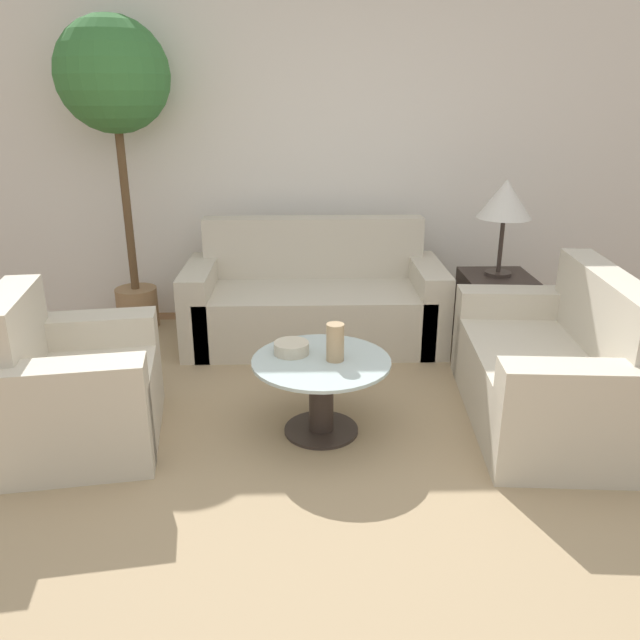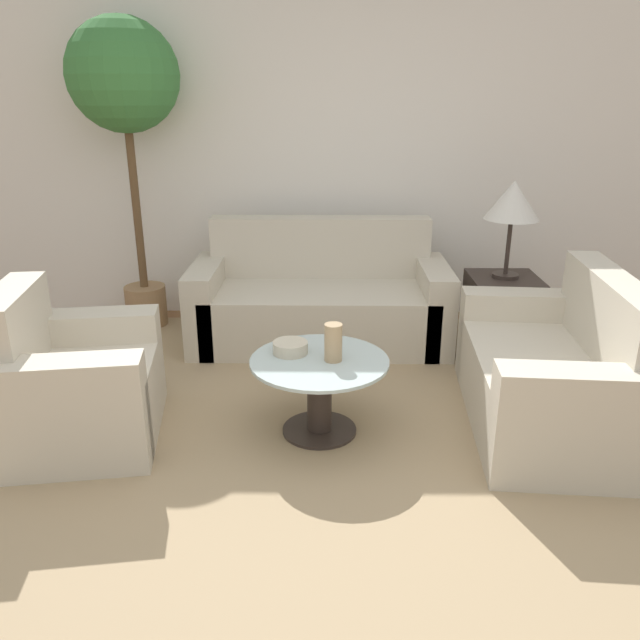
# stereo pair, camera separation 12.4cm
# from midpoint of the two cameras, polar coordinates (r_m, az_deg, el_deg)

# --- Properties ---
(ground_plane) EXTENTS (14.00, 14.00, 0.00)m
(ground_plane) POSITION_cam_midpoint_polar(r_m,az_deg,el_deg) (2.83, 2.14, -17.39)
(ground_plane) COLOR #8E603D
(wall_back) EXTENTS (10.00, 0.06, 2.60)m
(wall_back) POSITION_cam_midpoint_polar(r_m,az_deg,el_deg) (4.96, 1.59, 15.23)
(wall_back) COLOR white
(wall_back) RESTS_ON ground_plane
(rug) EXTENTS (3.46, 3.57, 0.01)m
(rug) POSITION_cam_midpoint_polar(r_m,az_deg,el_deg) (3.41, 1.01, -10.11)
(rug) COLOR tan
(rug) RESTS_ON ground_plane
(sofa_main) EXTENTS (1.82, 0.80, 0.86)m
(sofa_main) POSITION_cam_midpoint_polar(r_m,az_deg,el_deg) (4.55, 0.78, 1.64)
(sofa_main) COLOR beige
(sofa_main) RESTS_ON ground_plane
(armchair) EXTENTS (0.86, 0.96, 0.82)m
(armchair) POSITION_cam_midpoint_polar(r_m,az_deg,el_deg) (3.47, -20.88, -5.89)
(armchair) COLOR beige
(armchair) RESTS_ON ground_plane
(loveseat) EXTENTS (0.86, 1.39, 0.84)m
(loveseat) POSITION_cam_midpoint_polar(r_m,az_deg,el_deg) (3.62, 21.88, -4.89)
(loveseat) COLOR beige
(loveseat) RESTS_ON ground_plane
(coffee_table) EXTENTS (0.72, 0.72, 0.42)m
(coffee_table) POSITION_cam_midpoint_polar(r_m,az_deg,el_deg) (3.29, 1.04, -6.04)
(coffee_table) COLOR #332823
(coffee_table) RESTS_ON ground_plane
(side_table) EXTENTS (0.47, 0.47, 0.53)m
(side_table) POSITION_cam_midpoint_polar(r_m,az_deg,el_deg) (4.57, 16.98, 0.60)
(side_table) COLOR #332823
(side_table) RESTS_ON ground_plane
(table_lamp) EXTENTS (0.36, 0.36, 0.66)m
(table_lamp) POSITION_cam_midpoint_polar(r_m,az_deg,el_deg) (4.39, 18.02, 10.19)
(table_lamp) COLOR #332823
(table_lamp) RESTS_ON side_table
(potted_plant) EXTENTS (0.78, 0.78, 2.22)m
(potted_plant) POSITION_cam_midpoint_polar(r_m,az_deg,el_deg) (4.79, -16.68, 19.35)
(potted_plant) COLOR #93704C
(potted_plant) RESTS_ON ground_plane
(vase) EXTENTS (0.09, 0.09, 0.20)m
(vase) POSITION_cam_midpoint_polar(r_m,az_deg,el_deg) (3.18, 2.34, -2.07)
(vase) COLOR tan
(vase) RESTS_ON coffee_table
(bowl) EXTENTS (0.19, 0.19, 0.06)m
(bowl) POSITION_cam_midpoint_polar(r_m,az_deg,el_deg) (3.29, -1.65, -2.54)
(bowl) COLOR beige
(bowl) RESTS_ON coffee_table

